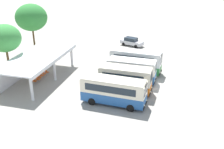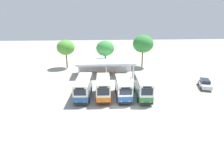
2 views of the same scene
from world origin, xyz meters
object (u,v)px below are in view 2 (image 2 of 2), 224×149
object	(u,v)px
city_bus_nearest_orange	(83,87)
parked_car_flank	(205,84)
waiting_chair_end_by_column	(98,73)
waiting_chair_second_from_end	(101,73)
city_bus_middle_cream	(123,87)
waiting_chair_fifth_seat	(109,73)
city_bus_second_in_row	(103,87)
waiting_chair_fourth_seat	(106,73)
city_bus_fourth_amber	(143,86)
waiting_chair_middle_seat	(103,73)
waiting_chair_far_end_seat	(112,73)

from	to	relation	value
city_bus_nearest_orange	parked_car_flank	bearing A→B (deg)	6.16
waiting_chair_end_by_column	waiting_chair_second_from_end	distance (m)	0.67
city_bus_middle_cream	waiting_chair_fifth_seat	bearing A→B (deg)	97.55
parked_car_flank	waiting_chair_end_by_column	bearing A→B (deg)	155.63
city_bus_second_in_row	waiting_chair_fourth_seat	xyz separation A→B (m)	(1.01, 12.54, -1.37)
waiting_chair_second_from_end	waiting_chair_fourth_seat	world-z (taller)	same
waiting_chair_second_from_end	city_bus_fourth_amber	bearing A→B (deg)	-60.78
waiting_chair_middle_seat	waiting_chair_fourth_seat	distance (m)	0.66
city_bus_fourth_amber	waiting_chair_middle_seat	distance (m)	14.21
city_bus_middle_cream	waiting_chair_far_end_seat	xyz separation A→B (m)	(-1.02, 12.57, -1.27)
waiting_chair_far_end_seat	city_bus_second_in_row	bearing A→B (deg)	-100.61
parked_car_flank	waiting_chair_middle_seat	bearing A→B (deg)	154.22
city_bus_middle_cream	parked_car_flank	distance (m)	16.82
parked_car_flank	waiting_chair_far_end_seat	size ratio (longest dim) A/B	5.62
city_bus_fourth_amber	waiting_chair_far_end_seat	world-z (taller)	city_bus_fourth_amber
parked_car_flank	waiting_chair_far_end_seat	distance (m)	19.80
parked_car_flank	waiting_chair_middle_seat	size ratio (longest dim) A/B	5.62
city_bus_fourth_amber	waiting_chair_far_end_seat	distance (m)	13.34
city_bus_second_in_row	city_bus_nearest_orange	bearing A→B (deg)	168.98
city_bus_second_in_row	parked_car_flank	distance (m)	20.09
city_bus_second_in_row	city_bus_middle_cream	bearing A→B (deg)	-2.22
city_bus_second_in_row	waiting_chair_fourth_seat	bearing A→B (deg)	85.37
parked_car_flank	waiting_chair_fourth_seat	size ratio (longest dim) A/B	5.62
waiting_chair_fifth_seat	waiting_chair_far_end_seat	distance (m)	0.67
city_bus_nearest_orange	waiting_chair_fourth_seat	distance (m)	12.72
waiting_chair_second_from_end	waiting_chair_fifth_seat	xyz separation A→B (m)	(1.97, 0.11, 0.00)
waiting_chair_end_by_column	waiting_chair_far_end_seat	world-z (taller)	same
city_bus_second_in_row	city_bus_fourth_amber	xyz separation A→B (m)	(6.70, -0.09, 0.00)
waiting_chair_end_by_column	waiting_chair_fifth_seat	xyz separation A→B (m)	(2.63, -0.03, 0.00)
city_bus_middle_cream	city_bus_second_in_row	bearing A→B (deg)	177.78
waiting_chair_end_by_column	waiting_chair_fourth_seat	bearing A→B (deg)	-0.77
waiting_chair_end_by_column	waiting_chair_fifth_seat	distance (m)	2.63
waiting_chair_fifth_seat	city_bus_second_in_row	bearing A→B (deg)	-97.60
city_bus_nearest_orange	waiting_chair_far_end_seat	size ratio (longest dim) A/B	9.07
waiting_chair_end_by_column	waiting_chair_fourth_seat	size ratio (longest dim) A/B	1.00
city_bus_nearest_orange	waiting_chair_middle_seat	xyz separation A→B (m)	(3.71, 11.90, -1.27)
waiting_chair_end_by_column	waiting_chair_second_from_end	xyz separation A→B (m)	(0.66, -0.13, 0.00)
city_bus_second_in_row	waiting_chair_far_end_seat	world-z (taller)	city_bus_second_in_row
city_bus_fourth_amber	waiting_chair_fourth_seat	world-z (taller)	city_bus_fourth_amber
waiting_chair_second_from_end	city_bus_nearest_orange	bearing A→B (deg)	-104.52
waiting_chair_middle_seat	waiting_chair_fourth_seat	size ratio (longest dim) A/B	1.00
city_bus_middle_cream	waiting_chair_middle_seat	bearing A→B (deg)	103.29
parked_car_flank	waiting_chair_fourth_seat	bearing A→B (deg)	153.48
city_bus_second_in_row	waiting_chair_far_end_seat	distance (m)	12.73
city_bus_middle_cream	waiting_chair_fifth_seat	xyz separation A→B (m)	(-1.68, 12.67, -1.27)
city_bus_nearest_orange	city_bus_second_in_row	distance (m)	3.42
parked_car_flank	waiting_chair_end_by_column	xyz separation A→B (m)	(-20.78, 9.41, -0.31)
city_bus_middle_cream	waiting_chair_second_from_end	xyz separation A→B (m)	(-3.65, 12.56, -1.27)
city_bus_nearest_orange	waiting_chair_fourth_seat	bearing A→B (deg)	69.82
city_bus_fourth_amber	city_bus_middle_cream	bearing A→B (deg)	-179.33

